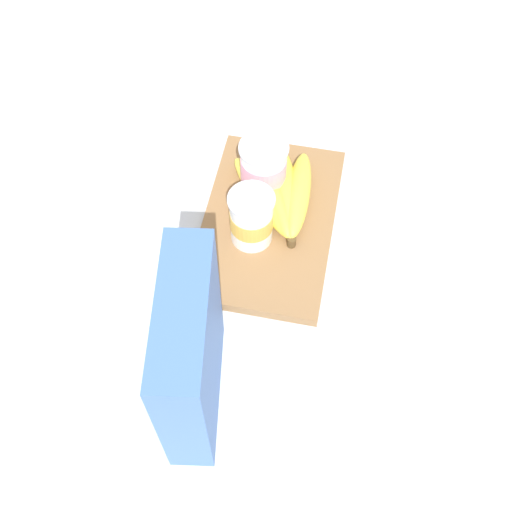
# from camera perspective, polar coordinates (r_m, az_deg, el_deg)

# --- Properties ---
(ground_plane) EXTENTS (2.40, 2.40, 0.00)m
(ground_plane) POSITION_cam_1_polar(r_m,az_deg,el_deg) (1.02, 1.12, 2.70)
(ground_plane) COLOR silver
(cutting_board) EXTENTS (0.33, 0.20, 0.02)m
(cutting_board) POSITION_cam_1_polar(r_m,az_deg,el_deg) (1.01, 1.13, 3.00)
(cutting_board) COLOR olive
(cutting_board) RESTS_ON ground_plane
(cereal_box) EXTENTS (0.20, 0.09, 0.25)m
(cereal_box) POSITION_cam_1_polar(r_m,az_deg,el_deg) (0.78, -5.87, -8.83)
(cereal_box) COLOR #4770B7
(cereal_box) RESTS_ON ground_plane
(yogurt_cup_front) EXTENTS (0.07, 0.07, 0.10)m
(yogurt_cup_front) POSITION_cam_1_polar(r_m,az_deg,el_deg) (0.95, -0.41, 3.40)
(yogurt_cup_front) COLOR white
(yogurt_cup_front) RESTS_ON cutting_board
(yogurt_cup_back) EXTENTS (0.08, 0.08, 0.10)m
(yogurt_cup_back) POSITION_cam_1_polar(r_m,az_deg,el_deg) (1.01, 0.67, 7.84)
(yogurt_cup_back) COLOR white
(yogurt_cup_back) RESTS_ON cutting_board
(banana_bunch) EXTENTS (0.19, 0.15, 0.04)m
(banana_bunch) POSITION_cam_1_polar(r_m,az_deg,el_deg) (1.01, 2.30, 5.50)
(banana_bunch) COLOR yellow
(banana_bunch) RESTS_ON cutting_board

